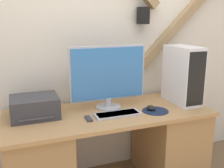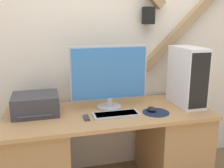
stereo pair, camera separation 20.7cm
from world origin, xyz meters
TOP-DOWN VIEW (x-y plane):
  - wall_back at (0.00, 0.73)m, footprint 6.40×0.17m
  - desk at (0.00, 0.34)m, footprint 1.64×0.67m
  - monitor at (0.02, 0.43)m, footprint 0.65×0.21m
  - keyboard at (0.03, 0.23)m, footprint 0.36×0.14m
  - mousepad at (0.35, 0.21)m, footprint 0.22×0.22m
  - mouse at (0.33, 0.24)m, footprint 0.07×0.09m
  - computer_tower at (0.69, 0.34)m, footprint 0.19×0.38m
  - printer at (-0.57, 0.43)m, footprint 0.35×0.30m
  - remote_control at (-0.21, 0.23)m, footprint 0.04×0.10m

SIDE VIEW (x-z plane):
  - desk at x=0.00m, z-range 0.01..0.72m
  - mousepad at x=0.35m, z-range 0.70..0.71m
  - remote_control at x=-0.21m, z-range 0.70..0.72m
  - keyboard at x=0.03m, z-range 0.71..0.72m
  - mouse at x=0.33m, z-range 0.71..0.74m
  - printer at x=-0.57m, z-range 0.70..0.86m
  - computer_tower at x=0.69m, z-range 0.70..1.21m
  - monitor at x=0.02m, z-range 0.72..1.24m
  - wall_back at x=0.00m, z-range -0.04..2.77m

